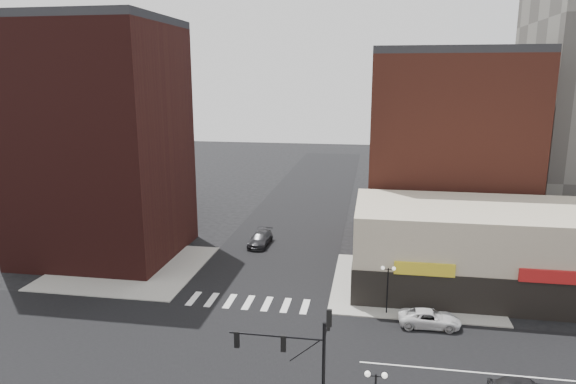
# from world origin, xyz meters

# --- Properties ---
(ground) EXTENTS (240.00, 240.00, 0.00)m
(ground) POSITION_xyz_m (0.00, 0.00, 0.00)
(ground) COLOR black
(ground) RESTS_ON ground
(road_ew) EXTENTS (200.00, 14.00, 0.02)m
(road_ew) POSITION_xyz_m (0.00, 0.00, 0.01)
(road_ew) COLOR black
(road_ew) RESTS_ON ground
(road_ns) EXTENTS (14.00, 200.00, 0.02)m
(road_ns) POSITION_xyz_m (0.00, 0.00, 0.01)
(road_ns) COLOR black
(road_ns) RESTS_ON ground
(sidewalk_nw) EXTENTS (15.00, 15.00, 0.12)m
(sidewalk_nw) POSITION_xyz_m (-14.50, 14.50, 0.06)
(sidewalk_nw) COLOR gray
(sidewalk_nw) RESTS_ON ground
(sidewalk_ne) EXTENTS (15.00, 15.00, 0.12)m
(sidewalk_ne) POSITION_xyz_m (14.50, 14.50, 0.06)
(sidewalk_ne) COLOR gray
(sidewalk_ne) RESTS_ON ground
(building_nw) EXTENTS (16.00, 15.00, 25.00)m
(building_nw) POSITION_xyz_m (-19.00, 18.50, 12.50)
(building_nw) COLOR #341210
(building_nw) RESTS_ON ground
(building_nw_low) EXTENTS (20.00, 18.00, 12.00)m
(building_nw_low) POSITION_xyz_m (-32.00, 34.00, 6.00)
(building_nw_low) COLOR #341210
(building_nw_low) RESTS_ON ground
(building_ne_midrise) EXTENTS (18.00, 15.00, 22.00)m
(building_ne_midrise) POSITION_xyz_m (19.00, 29.50, 11.00)
(building_ne_midrise) COLOR maroon
(building_ne_midrise) RESTS_ON ground
(building_ne_row) EXTENTS (24.20, 12.20, 8.00)m
(building_ne_row) POSITION_xyz_m (21.00, 15.00, 3.30)
(building_ne_row) COLOR #B8AB92
(building_ne_row) RESTS_ON ground
(traffic_signal) EXTENTS (5.59, 3.09, 7.77)m
(traffic_signal) POSITION_xyz_m (7.24, -7.83, 4.96)
(traffic_signal) COLOR black
(traffic_signal) RESTS_ON ground
(street_lamp_ne) EXTENTS (1.22, 0.32, 4.16)m
(street_lamp_ne) POSITION_xyz_m (12.00, 8.00, 3.29)
(street_lamp_ne) COLOR black
(street_lamp_ne) RESTS_ON sidewalk_ne
(white_suv) EXTENTS (4.96, 2.37, 1.36)m
(white_suv) POSITION_xyz_m (15.38, 6.33, 0.68)
(white_suv) COLOR silver
(white_suv) RESTS_ON ground
(dark_sedan_north) EXTENTS (2.37, 5.44, 1.56)m
(dark_sedan_north) POSITION_xyz_m (-2.52, 23.99, 0.78)
(dark_sedan_north) COLOR black
(dark_sedan_north) RESTS_ON ground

